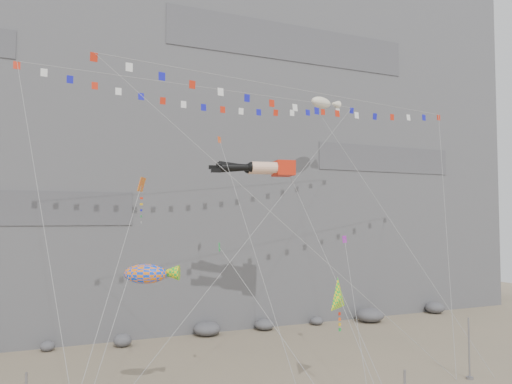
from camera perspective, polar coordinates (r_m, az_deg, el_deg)
cliff at (r=64.13m, az=-9.68°, el=9.51°), size 80.00×28.00×50.00m
talus_boulders at (r=49.29m, az=-5.61°, el=-15.34°), size 60.00×3.00×1.20m
anchor_pole_right at (r=39.16m, az=23.18°, el=-16.10°), size 0.12×0.12×4.21m
legs_kite at (r=40.40m, az=0.58°, el=2.74°), size 7.00×17.50×21.72m
flag_banner_upper at (r=42.21m, az=-4.91°, el=11.67°), size 29.25×14.77×27.75m
flag_banner_lower at (r=40.16m, az=5.75°, el=11.40°), size 32.44×10.37×23.85m
harlequin_kite at (r=31.61m, az=-12.96°, el=0.76°), size 5.91×8.05×15.70m
fish_windsock at (r=29.85m, az=-12.54°, el=-9.14°), size 6.14×5.59×9.86m
delta_kite at (r=32.57m, az=9.55°, el=-11.89°), size 2.42×7.78×9.14m
blimp_windsock at (r=49.43m, az=7.49°, el=10.02°), size 6.48×16.94×27.57m
small_kite_a at (r=39.98m, az=-4.05°, el=5.48°), size 1.15×14.83×22.42m
small_kite_b at (r=39.69m, az=10.11°, el=-5.52°), size 6.07×11.32×15.21m
small_kite_c at (r=31.93m, az=-4.07°, el=-6.49°), size 5.01×8.37×12.79m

